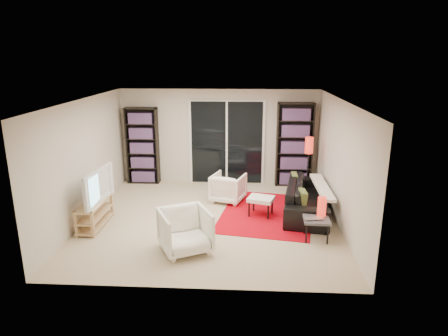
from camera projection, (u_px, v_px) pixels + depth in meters
The scene contains 20 objects.
floor at pixel (211, 219), 8.11m from camera, with size 5.00×5.00×0.00m, color beige.
wall_back at pixel (219, 137), 10.17m from camera, with size 5.00×0.02×2.40m, color beige.
wall_front at pixel (194, 210), 5.38m from camera, with size 5.00×0.02×2.40m, color beige.
wall_left at pixel (85, 160), 7.91m from camera, with size 0.02×5.00×2.40m, color beige.
wall_right at pixel (340, 164), 7.64m from camera, with size 0.02×5.00×2.40m, color beige.
ceiling at pixel (210, 100), 7.44m from camera, with size 5.00×5.00×0.02m, color white.
sliding_door at pixel (227, 143), 10.17m from camera, with size 1.92×0.08×2.16m.
bookshelf_left at pixel (143, 146), 10.18m from camera, with size 0.80×0.30×1.95m.
bookshelf_right at pixel (294, 145), 9.95m from camera, with size 0.90×0.30×2.10m.
tv_stand at pixel (95, 213), 7.73m from camera, with size 0.37×1.14×0.50m.
tv at pixel (93, 186), 7.58m from camera, with size 1.12×0.15×0.64m, color black.
rug at pixel (267, 213), 8.41m from camera, with size 1.82×2.47×0.01m, color #BC0210.
sofa at pixel (308, 197), 8.40m from camera, with size 2.23×0.87×0.65m, color black.
armchair_back at pixel (228, 188), 9.02m from camera, with size 0.68×0.70×0.64m, color white.
armchair_front at pixel (185, 231), 6.71m from camera, with size 0.78×0.81×0.73m, color white.
ottoman at pixel (261, 200), 8.21m from camera, with size 0.60×0.54×0.40m.
side_table at pixel (316, 221), 7.14m from camera, with size 0.48×0.48×0.40m.
laptop at pixel (314, 220), 7.04m from camera, with size 0.34×0.22×0.03m, color silver.
table_lamp at pixel (322, 207), 7.20m from camera, with size 0.16×0.16×0.35m, color red.
floor_lamp at pixel (309, 151), 9.22m from camera, with size 0.21×0.21×1.40m.
Camera 1 is at (0.68, -7.48, 3.23)m, focal length 32.00 mm.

